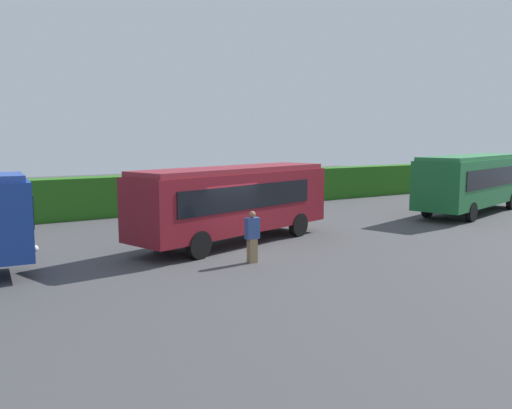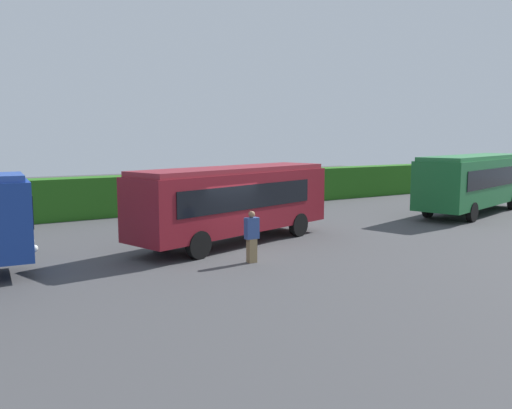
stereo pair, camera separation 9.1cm
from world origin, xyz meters
name	(u,v)px [view 2 (the right image)]	position (x,y,z in m)	size (l,w,h in m)	color
ground_plane	(231,251)	(0.00, 0.00, 0.00)	(87.48, 87.48, 0.00)	#424244
bus_maroon	(234,199)	(0.86, 1.27, 1.77)	(9.55, 4.78, 3.05)	maroon
bus_green	(474,180)	(16.30, 1.45, 1.86)	(10.42, 5.09, 3.23)	#19602D
person_left	(252,236)	(-0.32, -1.97, 0.92)	(0.47, 0.27, 1.76)	olive
person_center	(254,205)	(3.63, 4.22, 1.02)	(0.30, 0.46, 1.92)	silver
hedge_row	(129,195)	(0.00, 11.27, 1.07)	(55.74, 1.59, 2.14)	#27641A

